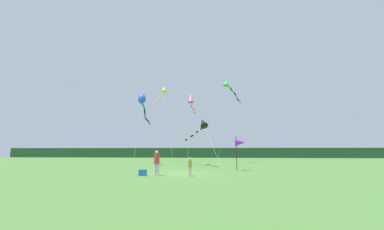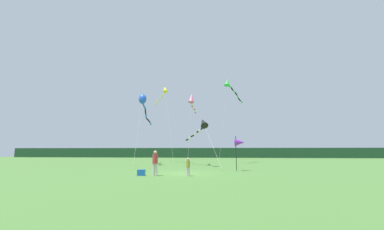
# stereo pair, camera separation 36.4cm
# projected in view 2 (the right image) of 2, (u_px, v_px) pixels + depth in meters

# --- Properties ---
(ground_plane) EXTENTS (120.00, 120.00, 0.00)m
(ground_plane) POSITION_uv_depth(u_px,v_px,m) (184.00, 173.00, 19.05)
(ground_plane) COLOR #477533
(distant_treeline) EXTENTS (108.00, 2.60, 2.51)m
(distant_treeline) POSITION_uv_depth(u_px,v_px,m) (208.00, 153.00, 63.50)
(distant_treeline) COLOR #1E4228
(distant_treeline) RESTS_ON ground
(person_adult) EXTENTS (0.39, 0.39, 1.76)m
(person_adult) POSITION_uv_depth(u_px,v_px,m) (155.00, 162.00, 17.20)
(person_adult) COLOR silver
(person_adult) RESTS_ON ground
(person_child) EXTENTS (0.28, 0.28, 1.26)m
(person_child) POSITION_uv_depth(u_px,v_px,m) (188.00, 166.00, 17.00)
(person_child) COLOR silver
(person_child) RESTS_ON ground
(cooler_box) EXTENTS (0.52, 0.32, 0.43)m
(cooler_box) POSITION_uv_depth(u_px,v_px,m) (141.00, 173.00, 17.21)
(cooler_box) COLOR #1959B2
(cooler_box) RESTS_ON ground
(banner_flag_pole) EXTENTS (0.90, 0.70, 3.05)m
(banner_flag_pole) POSITION_uv_depth(u_px,v_px,m) (240.00, 143.00, 21.87)
(banner_flag_pole) COLOR black
(banner_flag_pole) RESTS_ON ground
(kite_green) EXTENTS (4.24, 8.31, 12.37)m
(kite_green) POSITION_uv_depth(u_px,v_px,m) (229.00, 86.00, 36.40)
(kite_green) COLOR #B2B2B2
(kite_green) RESTS_ON ground
(kite_blue) EXTENTS (1.56, 11.47, 8.96)m
(kite_blue) POSITION_uv_depth(u_px,v_px,m) (143.00, 102.00, 30.96)
(kite_blue) COLOR #B2B2B2
(kite_blue) RESTS_ON ground
(kite_black) EXTENTS (4.94, 10.33, 5.73)m
(kite_black) POSITION_uv_depth(u_px,v_px,m) (201.00, 125.00, 28.54)
(kite_black) COLOR #B2B2B2
(kite_black) RESTS_ON ground
(kite_yellow) EXTENTS (5.17, 8.95, 12.00)m
(kite_yellow) POSITION_uv_depth(u_px,v_px,m) (164.00, 92.00, 38.83)
(kite_yellow) COLOR #B2B2B2
(kite_yellow) RESTS_ON ground
(kite_rainbow) EXTENTS (0.85, 5.72, 9.06)m
(kite_rainbow) POSITION_uv_depth(u_px,v_px,m) (192.00, 100.00, 30.88)
(kite_rainbow) COLOR #B2B2B2
(kite_rainbow) RESTS_ON ground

